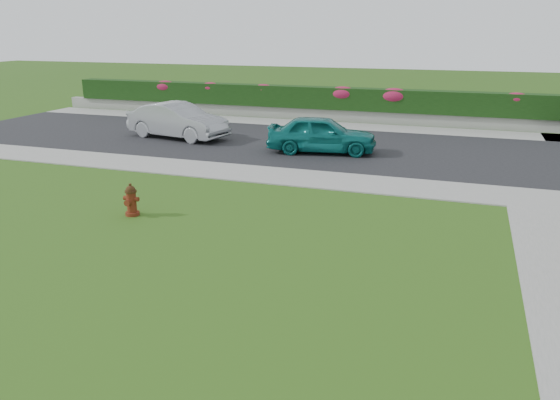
% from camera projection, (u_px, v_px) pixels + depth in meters
% --- Properties ---
extents(ground, '(120.00, 120.00, 0.00)m').
position_uv_depth(ground, '(152.00, 310.00, 9.27)').
color(ground, black).
rests_on(ground, ground).
extents(street_far, '(26.00, 8.00, 0.04)m').
position_uv_depth(street_far, '(225.00, 139.00, 23.44)').
color(street_far, black).
rests_on(street_far, ground).
extents(sidewalk_far, '(24.00, 2.00, 0.04)m').
position_uv_depth(sidewalk_far, '(140.00, 164.00, 19.24)').
color(sidewalk_far, gray).
rests_on(sidewalk_far, ground).
extents(curb_corner, '(2.00, 2.00, 0.04)m').
position_uv_depth(curb_corner, '(543.00, 199.00, 15.22)').
color(curb_corner, gray).
rests_on(curb_corner, ground).
extents(sidewalk_beyond, '(34.00, 2.00, 0.04)m').
position_uv_depth(sidewalk_beyond, '(342.00, 126.00, 26.72)').
color(sidewalk_beyond, gray).
rests_on(sidewalk_beyond, ground).
extents(retaining_wall, '(34.00, 0.40, 0.60)m').
position_uv_depth(retaining_wall, '(348.00, 116.00, 27.99)').
color(retaining_wall, gray).
rests_on(retaining_wall, ground).
extents(hedge, '(32.00, 0.90, 1.10)m').
position_uv_depth(hedge, '(350.00, 99.00, 27.82)').
color(hedge, black).
rests_on(hedge, retaining_wall).
extents(fire_hydrant, '(0.42, 0.40, 0.84)m').
position_uv_depth(fire_hydrant, '(131.00, 200.00, 13.87)').
color(fire_hydrant, '#531F0D').
rests_on(fire_hydrant, ground).
extents(sedan_teal, '(4.34, 2.35, 1.40)m').
position_uv_depth(sedan_teal, '(322.00, 134.00, 20.73)').
color(sedan_teal, '#0E6B67').
rests_on(sedan_teal, street_far).
extents(sedan_silver, '(4.77, 2.44, 1.50)m').
position_uv_depth(sedan_silver, '(178.00, 121.00, 23.46)').
color(sedan_silver, '#9B9EA3').
rests_on(sedan_silver, street_far).
extents(flower_clump_a, '(1.31, 0.84, 0.65)m').
position_uv_depth(flower_clump_a, '(165.00, 86.00, 30.92)').
color(flower_clump_a, '#B91F49').
rests_on(flower_clump_a, hedge).
extents(flower_clump_b, '(1.14, 0.73, 0.57)m').
position_uv_depth(flower_clump_b, '(210.00, 87.00, 30.04)').
color(flower_clump_b, '#B91F49').
rests_on(flower_clump_b, hedge).
extents(flower_clump_c, '(1.10, 0.71, 0.55)m').
position_uv_depth(flower_clump_c, '(264.00, 89.00, 29.07)').
color(flower_clump_c, '#B91F49').
rests_on(flower_clump_c, hedge).
extents(flower_clump_d, '(1.40, 0.90, 0.70)m').
position_uv_depth(flower_clump_d, '(343.00, 93.00, 27.76)').
color(flower_clump_d, '#B91F49').
rests_on(flower_clump_d, hedge).
extents(flower_clump_e, '(1.48, 0.95, 0.74)m').
position_uv_depth(flower_clump_e, '(394.00, 96.00, 26.96)').
color(flower_clump_e, '#B91F49').
rests_on(flower_clump_e, hedge).
extents(flower_clump_f, '(1.14, 0.73, 0.57)m').
position_uv_depth(flower_clump_f, '(516.00, 99.00, 25.21)').
color(flower_clump_f, '#B91F49').
rests_on(flower_clump_f, hedge).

